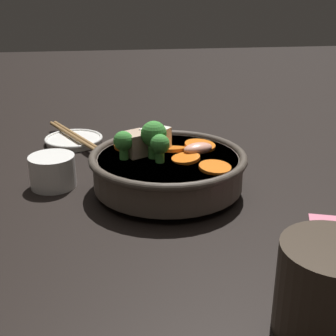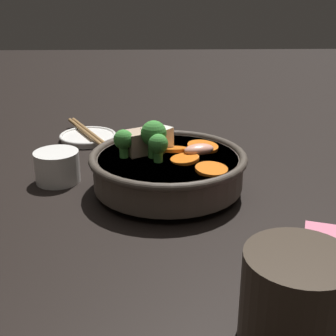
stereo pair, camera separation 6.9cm
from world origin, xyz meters
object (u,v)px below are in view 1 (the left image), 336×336
at_px(dark_mug, 329,289).
at_px(chopsticks_pair, 73,135).
at_px(tea_cup, 53,171).
at_px(stirfry_bowl, 167,166).
at_px(side_saucer, 74,140).

distance_m(dark_mug, chopsticks_pair, 0.61).
height_order(tea_cup, chopsticks_pair, tea_cup).
height_order(dark_mug, chopsticks_pair, dark_mug).
distance_m(stirfry_bowl, tea_cup, 0.18).
height_order(side_saucer, chopsticks_pair, chopsticks_pair).
bearing_deg(stirfry_bowl, dark_mug, -162.48).
relative_size(stirfry_bowl, dark_mug, 1.96).
bearing_deg(stirfry_bowl, tea_cup, 76.92).
height_order(stirfry_bowl, dark_mug, stirfry_bowl).
distance_m(tea_cup, chopsticks_pair, 0.20).
xyz_separation_m(side_saucer, chopsticks_pair, (0.00, 0.00, 0.01)).
xyz_separation_m(tea_cup, dark_mug, (-0.35, -0.27, 0.02)).
xyz_separation_m(stirfry_bowl, side_saucer, (0.24, 0.15, -0.03)).
distance_m(stirfry_bowl, chopsticks_pair, 0.28).
bearing_deg(tea_cup, stirfry_bowl, -103.08).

